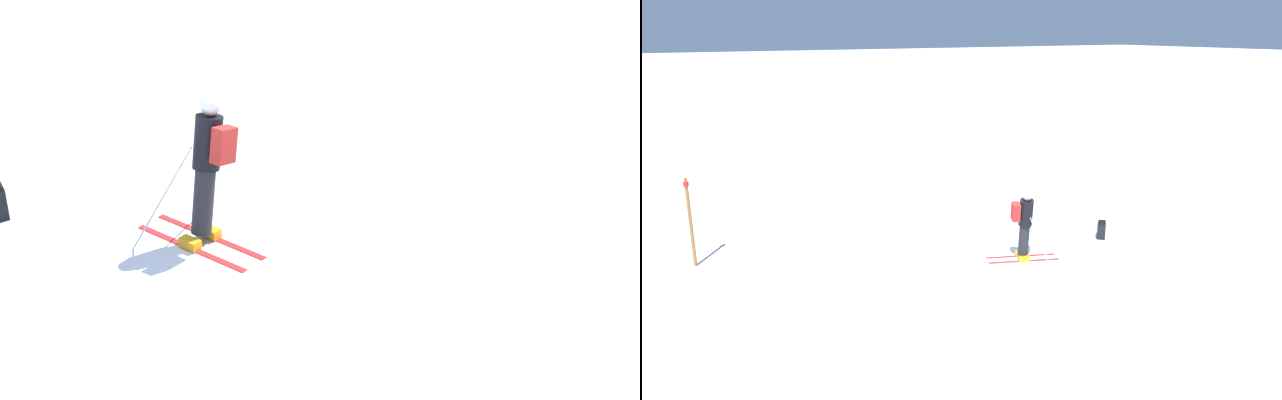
{
  "view_description": "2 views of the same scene",
  "coord_description": "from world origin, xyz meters",
  "views": [
    {
      "loc": [
        8.41,
        4.16,
        5.68
      ],
      "look_at": [
        0.83,
        1.95,
        1.54
      ],
      "focal_mm": 50.0,
      "sensor_mm": 36.0,
      "label": 1
    },
    {
      "loc": [
        -12.45,
        8.78,
        5.64
      ],
      "look_at": [
        -0.38,
        1.72,
        1.76
      ],
      "focal_mm": 35.0,
      "sensor_mm": 36.0,
      "label": 2
    }
  ],
  "objects": [
    {
      "name": "ground_plane",
      "position": [
        0.0,
        0.0,
        0.0
      ],
      "size": [
        300.0,
        300.0,
        0.0
      ],
      "primitive_type": "plane",
      "color": "white"
    },
    {
      "name": "skier",
      "position": [
        -0.63,
        0.1,
        1.08
      ],
      "size": [
        1.33,
        1.85,
        1.94
      ],
      "rotation": [
        0.0,
        0.0,
        -0.36
      ],
      "color": "red",
      "rests_on": "ground"
    },
    {
      "name": "spare_backpack",
      "position": [
        -0.26,
        -2.82,
        0.24
      ],
      "size": [
        0.37,
        0.37,
        0.5
      ],
      "rotation": [
        0.0,
        0.0,
        5.49
      ],
      "color": "black",
      "rests_on": "ground"
    },
    {
      "name": "trail_marker",
      "position": [
        3.19,
        7.2,
        1.21
      ],
      "size": [
        0.13,
        0.13,
        2.22
      ],
      "color": "brown",
      "rests_on": "ground"
    }
  ]
}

